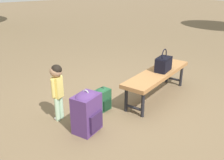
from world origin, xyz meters
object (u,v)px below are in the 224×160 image
object	(u,v)px
child_standing	(57,84)
backpack_large	(87,111)
park_bench	(157,75)
backpack_small	(103,98)
handbag	(163,63)

from	to	relation	value
child_standing	backpack_large	bearing A→B (deg)	107.32
park_bench	backpack_small	world-z (taller)	park_bench
park_bench	backpack_large	world-z (taller)	backpack_large
park_bench	child_standing	distance (m)	1.64
backpack_large	backpack_small	bearing A→B (deg)	-144.92
park_bench	backpack_large	size ratio (longest dim) A/B	2.83
handbag	child_standing	size ratio (longest dim) A/B	0.46
park_bench	backpack_large	bearing A→B (deg)	6.15
child_standing	backpack_small	world-z (taller)	child_standing
park_bench	child_standing	bearing A→B (deg)	-11.64
backpack_large	handbag	bearing A→B (deg)	-174.99
child_standing	backpack_large	size ratio (longest dim) A/B	1.39
park_bench	child_standing	world-z (taller)	child_standing
park_bench	handbag	distance (m)	0.21
park_bench	handbag	size ratio (longest dim) A/B	4.48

